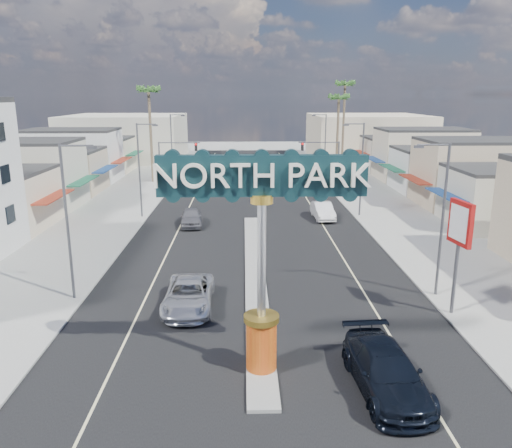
{
  "coord_description": "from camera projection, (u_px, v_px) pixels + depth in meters",
  "views": [
    {
      "loc": [
        -0.71,
        -17.23,
        11.56
      ],
      "look_at": [
        -0.04,
        9.52,
        4.6
      ],
      "focal_mm": 35.0,
      "sensor_mm": 36.0,
      "label": 1
    }
  ],
  "objects": [
    {
      "name": "streetlight_r_mid",
      "position": [
        360.0,
        165.0,
        47.59
      ],
      "size": [
        2.03,
        0.22,
        9.0
      ],
      "color": "#47474C",
      "rests_on": "ground"
    },
    {
      "name": "gateway_sign",
      "position": [
        262.0,
        239.0,
        20.02
      ],
      "size": [
        8.2,
        1.5,
        9.15
      ],
      "color": "red",
      "rests_on": "median_island"
    },
    {
      "name": "palm_left_far",
      "position": [
        149.0,
        95.0,
        64.76
      ],
      "size": [
        2.6,
        2.6,
        13.1
      ],
      "color": "brown",
      "rests_on": "ground"
    },
    {
      "name": "streetlight_l_far",
      "position": [
        173.0,
        143.0,
        68.38
      ],
      "size": [
        2.03,
        0.22,
        9.0
      ],
      "color": "#47474C",
      "rests_on": "ground"
    },
    {
      "name": "sidewalk_left",
      "position": [
        107.0,
        217.0,
        48.27
      ],
      "size": [
        8.0,
        120.0,
        0.12
      ],
      "primitive_type": "cube",
      "color": "gray",
      "rests_on": "ground"
    },
    {
      "name": "median_island",
      "position": [
        255.0,
        273.0,
        33.12
      ],
      "size": [
        1.3,
        30.0,
        0.16
      ],
      "primitive_type": "cube",
      "color": "gray",
      "rests_on": "ground"
    },
    {
      "name": "ground",
      "position": [
        251.0,
        217.0,
        48.62
      ],
      "size": [
        160.0,
        160.0,
        0.0
      ],
      "primitive_type": "plane",
      "color": "gray",
      "rests_on": "ground"
    },
    {
      "name": "suv_right",
      "position": [
        386.0,
        371.0,
        19.9
      ],
      "size": [
        2.85,
        6.17,
        1.74
      ],
      "primitive_type": "imported",
      "rotation": [
        0.0,
        0.0,
        0.07
      ],
      "color": "black",
      "rests_on": "ground"
    },
    {
      "name": "palm_right_far",
      "position": [
        345.0,
        89.0,
        76.82
      ],
      "size": [
        2.6,
        2.6,
        14.1
      ],
      "color": "brown",
      "rests_on": "ground"
    },
    {
      "name": "backdrop_far_right",
      "position": [
        367.0,
        137.0,
        91.68
      ],
      "size": [
        20.0,
        20.0,
        8.0
      ],
      "primitive_type": "cube",
      "color": "beige",
      "rests_on": "ground"
    },
    {
      "name": "bank_pylon_sign",
      "position": [
        460.0,
        229.0,
        25.84
      ],
      "size": [
        0.54,
        1.94,
        6.16
      ],
      "rotation": [
        0.0,
        0.0,
        0.16
      ],
      "color": "#47474C",
      "rests_on": "sidewalk_right"
    },
    {
      "name": "streetlight_l_near",
      "position": [
        69.0,
        215.0,
        27.74
      ],
      "size": [
        2.03,
        0.22,
        9.0
      ],
      "color": "#47474C",
      "rests_on": "ground"
    },
    {
      "name": "streetlight_r_far",
      "position": [
        324.0,
        143.0,
        68.88
      ],
      "size": [
        2.03,
        0.22,
        9.0
      ],
      "color": "#47474C",
      "rests_on": "ground"
    },
    {
      "name": "streetlight_r_near",
      "position": [
        440.0,
        213.0,
        28.24
      ],
      "size": [
        2.03,
        0.22,
        9.0
      ],
      "color": "#47474C",
      "rests_on": "ground"
    },
    {
      "name": "streetlight_l_mid",
      "position": [
        141.0,
        165.0,
        47.09
      ],
      "size": [
        2.03,
        0.22,
        9.0
      ],
      "color": "#47474C",
      "rests_on": "ground"
    },
    {
      "name": "storefront_row_right",
      "position": [
        445.0,
        167.0,
        61.02
      ],
      "size": [
        12.0,
        42.0,
        6.0
      ],
      "primitive_type": "cube",
      "color": "#B7B29E",
      "rests_on": "ground"
    },
    {
      "name": "suv_left",
      "position": [
        189.0,
        295.0,
        27.64
      ],
      "size": [
        2.67,
        5.72,
        1.58
      ],
      "primitive_type": "imported",
      "rotation": [
        0.0,
        0.0,
        0.01
      ],
      "color": "silver",
      "rests_on": "ground"
    },
    {
      "name": "road",
      "position": [
        251.0,
        217.0,
        48.62
      ],
      "size": [
        20.0,
        120.0,
        0.01
      ],
      "primitive_type": "cube",
      "color": "black",
      "rests_on": "ground"
    },
    {
      "name": "traffic_signal_left",
      "position": [
        174.0,
        156.0,
        60.86
      ],
      "size": [
        5.09,
        0.45,
        6.0
      ],
      "color": "#47474C",
      "rests_on": "ground"
    },
    {
      "name": "car_parked_right",
      "position": [
        323.0,
        211.0,
        47.71
      ],
      "size": [
        1.89,
        4.85,
        1.58
      ],
      "primitive_type": "imported",
      "rotation": [
        0.0,
        0.0,
        0.05
      ],
      "color": "silver",
      "rests_on": "ground"
    },
    {
      "name": "palm_right_mid",
      "position": [
        339.0,
        101.0,
        71.42
      ],
      "size": [
        2.6,
        2.6,
        12.1
      ],
      "color": "brown",
      "rests_on": "ground"
    },
    {
      "name": "car_parked_left",
      "position": [
        191.0,
        217.0,
        45.23
      ],
      "size": [
        2.28,
        4.8,
        1.59
      ],
      "primitive_type": "imported",
      "rotation": [
        0.0,
        0.0,
        0.09
      ],
      "color": "slate",
      "rests_on": "ground"
    },
    {
      "name": "sidewalk_right",
      "position": [
        394.0,
        215.0,
        48.94
      ],
      "size": [
        8.0,
        120.0,
        0.12
      ],
      "primitive_type": "cube",
      "color": "gray",
      "rests_on": "ground"
    },
    {
      "name": "backdrop_far_left",
      "position": [
        126.0,
        137.0,
        90.62
      ],
      "size": [
        20.0,
        20.0,
        8.0
      ],
      "primitive_type": "cube",
      "color": "#B7B29E",
      "rests_on": "ground"
    },
    {
      "name": "traffic_signal_right",
      "position": [
        324.0,
        156.0,
        61.3
      ],
      "size": [
        5.09,
        0.45,
        6.0
      ],
      "color": "#47474C",
      "rests_on": "ground"
    },
    {
      "name": "storefront_row_left",
      "position": [
        50.0,
        168.0,
        59.86
      ],
      "size": [
        12.0,
        42.0,
        6.0
      ],
      "primitive_type": "cube",
      "color": "beige",
      "rests_on": "ground"
    }
  ]
}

